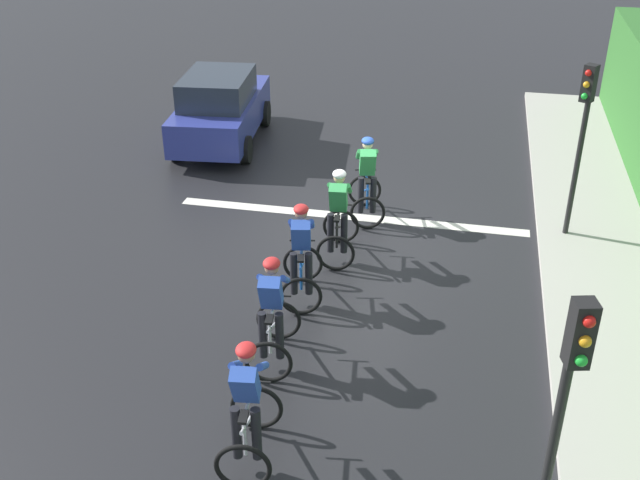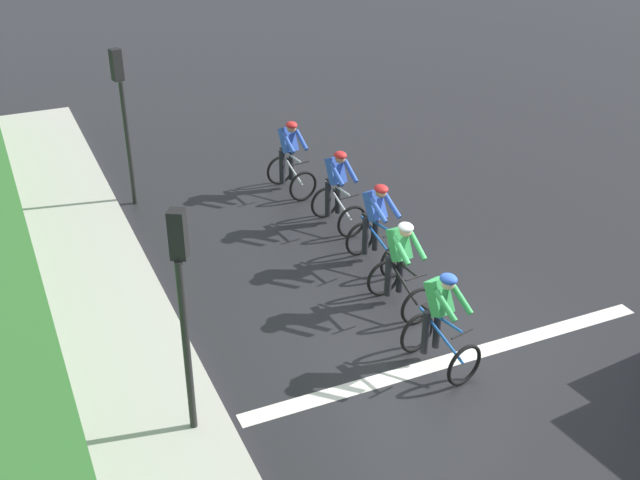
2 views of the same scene
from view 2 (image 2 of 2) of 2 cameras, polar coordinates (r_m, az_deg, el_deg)
ground_plane at (r=13.23m, az=7.65°, el=-6.57°), size 80.00×80.00×0.00m
sidewalk_kerb at (r=13.40m, az=-15.95°, el=-6.73°), size 2.80×22.98×0.12m
stone_wall_low at (r=13.24m, az=-19.91°, el=-6.71°), size 0.44×22.98×0.57m
road_marking_stop_line at (r=12.70m, az=9.47°, el=-8.36°), size 7.00×0.30×0.01m
cyclist_lead at (r=17.55m, az=-2.14°, el=5.84°), size 0.81×1.16×1.66m
cyclist_second at (r=16.01m, az=1.25°, el=3.54°), size 0.80×1.15×1.66m
cyclist_mid at (r=14.64m, az=4.04°, el=0.96°), size 0.88×1.19×1.66m
cyclist_fourth at (r=13.38m, az=5.74°, el=-1.94°), size 0.78×1.14×1.66m
cyclist_trailing at (r=12.09m, az=8.55°, el=-5.80°), size 0.89×1.20×1.66m
traffic_light_near_crossing at (r=10.11m, az=-9.75°, el=-3.69°), size 0.27×0.29×3.34m
traffic_light_far_junction at (r=17.00m, az=-13.90°, el=9.39°), size 0.24×0.31×3.34m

